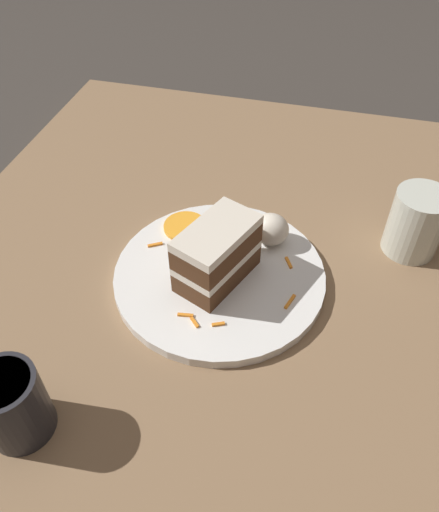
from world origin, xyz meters
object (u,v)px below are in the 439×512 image
object	(u,v)px
cream_dollop	(271,229)
coffee_mug	(11,403)
orange_garnish	(185,226)
drinking_glass	(415,226)
cake_slice	(217,254)
plate	(219,275)

from	to	relation	value
cream_dollop	coffee_mug	size ratio (longest dim) A/B	0.57
orange_garnish	drinking_glass	xyz separation A→B (m)	(-0.33, -0.06, 0.03)
cake_slice	cream_dollop	distance (m)	0.11
plate	coffee_mug	bearing A→B (deg)	59.85
cream_dollop	plate	bearing A→B (deg)	53.65
drinking_glass	coffee_mug	xyz separation A→B (m)	(0.41, 0.39, 0.01)
coffee_mug	cake_slice	bearing A→B (deg)	-120.87
orange_garnish	drinking_glass	bearing A→B (deg)	-170.50
cream_dollop	coffee_mug	xyz separation A→B (m)	(0.21, 0.34, 0.01)
drinking_glass	coffee_mug	distance (m)	0.57
coffee_mug	cream_dollop	bearing A→B (deg)	-121.63
plate	drinking_glass	bearing A→B (deg)	-153.06
orange_garnish	drinking_glass	size ratio (longest dim) A/B	0.66
plate	cake_slice	world-z (taller)	cake_slice
plate	coffee_mug	size ratio (longest dim) A/B	3.20
plate	cake_slice	distance (m)	0.05
cake_slice	orange_garnish	xyz separation A→B (m)	(0.07, -0.08, -0.04)
cream_dollop	drinking_glass	bearing A→B (deg)	-165.07
plate	cake_slice	bearing A→B (deg)	83.77
plate	coffee_mug	xyz separation A→B (m)	(0.15, 0.26, 0.04)
cake_slice	orange_garnish	distance (m)	0.12
drinking_glass	coffee_mug	bearing A→B (deg)	43.91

